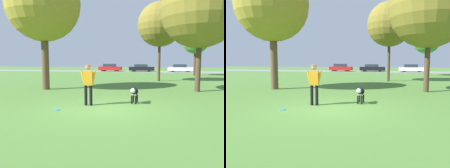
{
  "view_description": "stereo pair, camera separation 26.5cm",
  "coord_description": "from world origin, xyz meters",
  "views": [
    {
      "loc": [
        2.01,
        -8.34,
        1.9
      ],
      "look_at": [
        0.11,
        0.95,
        0.9
      ],
      "focal_mm": 35.0,
      "sensor_mm": 36.0,
      "label": 1
    },
    {
      "loc": [
        2.27,
        -8.29,
        1.9
      ],
      "look_at": [
        0.11,
        0.95,
        0.9
      ],
      "focal_mm": 35.0,
      "sensor_mm": 36.0,
      "label": 2
    }
  ],
  "objects": [
    {
      "name": "tree_far_right",
      "position": [
        6.88,
        21.91,
        4.53
      ],
      "size": [
        3.39,
        3.39,
        6.25
      ],
      "color": "#4C3826",
      "rests_on": "ground_plane"
    },
    {
      "name": "parked_car_black",
      "position": [
        -0.67,
        31.63,
        0.66
      ],
      "size": [
        4.53,
        1.77,
        1.34
      ],
      "rotation": [
        0.0,
        0.0,
        0.01
      ],
      "color": "black",
      "rests_on": "ground_plane"
    },
    {
      "name": "parked_car_white",
      "position": [
        6.04,
        31.6,
        0.66
      ],
      "size": [
        4.3,
        1.79,
        1.35
      ],
      "rotation": [
        0.0,
        0.0,
        -0.02
      ],
      "color": "white",
      "rests_on": "ground_plane"
    },
    {
      "name": "far_road_strip",
      "position": [
        0.0,
        31.75,
        0.01
      ],
      "size": [
        120.0,
        6.0,
        0.01
      ],
      "color": "gray",
      "rests_on": "ground_plane"
    },
    {
      "name": "person",
      "position": [
        -0.84,
        0.52,
        1.04
      ],
      "size": [
        0.68,
        0.25,
        1.74
      ],
      "rotation": [
        0.0,
        0.0,
        0.07
      ],
      "color": "black",
      "rests_on": "ground_plane"
    },
    {
      "name": "tree_mid_center",
      "position": [
        2.22,
        12.93,
        5.3
      ],
      "size": [
        4.16,
        4.16,
        7.39
      ],
      "color": "#4C3826",
      "rests_on": "ground_plane"
    },
    {
      "name": "ground_plane",
      "position": [
        0.0,
        0.0,
        0.0
      ],
      "size": [
        120.0,
        120.0,
        0.0
      ],
      "primitive_type": "plane",
      "color": "#4C7A33"
    },
    {
      "name": "frisbee",
      "position": [
        -1.76,
        -0.59,
        0.01
      ],
      "size": [
        0.25,
        0.25,
        0.02
      ],
      "color": "#268CE5",
      "rests_on": "ground_plane"
    },
    {
      "name": "parked_car_red",
      "position": [
        -6.55,
        31.74,
        0.68
      ],
      "size": [
        4.26,
        2.03,
        1.4
      ],
      "rotation": [
        0.0,
        0.0,
        -0.05
      ],
      "color": "red",
      "rests_on": "ground_plane"
    },
    {
      "name": "tree_near_left",
      "position": [
        -5.28,
        5.09,
        5.56
      ],
      "size": [
        4.81,
        4.81,
        7.99
      ],
      "color": "brown",
      "rests_on": "ground_plane"
    },
    {
      "name": "tree_near_right",
      "position": [
        4.53,
        5.96,
        5.07
      ],
      "size": [
        4.81,
        4.81,
        7.49
      ],
      "color": "#4C3826",
      "rests_on": "ground_plane"
    },
    {
      "name": "dog",
      "position": [
        1.05,
        1.33,
        0.5
      ],
      "size": [
        0.38,
        1.0,
        0.72
      ],
      "rotation": [
        0.0,
        0.0,
        4.6
      ],
      "color": "black",
      "rests_on": "ground_plane"
    }
  ]
}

